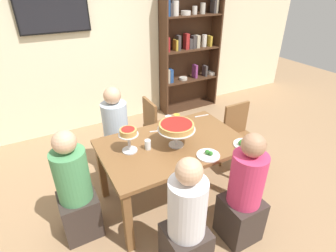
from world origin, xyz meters
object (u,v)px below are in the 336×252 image
dining_table (173,151)px  salad_plate_near_diner (246,144)px  cutlery_knife_near (158,131)px  chair_far_right (158,126)px  diner_far_left (117,138)px  salad_plate_far_diner (208,155)px  diner_near_right (244,197)px  deep_dish_pizza_stand (176,127)px  television (53,12)px  diner_head_west (76,193)px  cutlery_fork_near (202,116)px  beer_glass_amber_tall (177,120)px  water_glass_clear_far (168,121)px  diner_near_left (186,227)px  water_glass_clear_near (148,145)px  bookshelf (189,47)px  chair_head_east (240,135)px  personal_pizza_stand (128,135)px

dining_table → salad_plate_near_diner: salad_plate_near_diner is taller
cutlery_knife_near → dining_table: bearing=110.7°
chair_far_right → salad_plate_near_diner: chair_far_right is taller
diner_far_left → salad_plate_far_diner: 1.27m
diner_near_right → deep_dish_pizza_stand: bearing=23.5°
television → deep_dish_pizza_stand: size_ratio=2.50×
diner_head_west → cutlery_fork_near: (1.61, 0.34, 0.25)m
television → beer_glass_amber_tall: (0.86, -1.82, -1.00)m
diner_far_left → cutlery_fork_near: size_ratio=6.39×
salad_plate_far_diner → water_glass_clear_far: 0.70m
water_glass_clear_far → diner_near_right: bearing=-80.6°
salad_plate_far_diner → diner_near_right: bearing=-71.7°
diner_near_left → water_glass_clear_far: size_ratio=9.61×
dining_table → diner_far_left: (-0.36, 0.77, -0.15)m
diner_head_west → deep_dish_pizza_stand: diner_head_west is taller
diner_far_left → salad_plate_near_diner: diner_far_left is taller
diner_near_left → diner_near_right: bearing=-87.3°
chair_far_right → water_glass_clear_near: bearing=-32.4°
chair_far_right → diner_far_left: bearing=-87.4°
water_glass_clear_near → cutlery_fork_near: 0.93m
bookshelf → cutlery_knife_near: 2.31m
dining_table → water_glass_clear_near: water_glass_clear_near is taller
diner_near_right → chair_far_right: size_ratio=1.32×
chair_far_right → dining_table: bearing=-15.6°
diner_near_left → diner_far_left: size_ratio=1.00×
water_glass_clear_near → water_glass_clear_far: 0.51m
water_glass_clear_near → diner_near_right: bearing=-53.1°
diner_near_right → water_glass_clear_near: 1.01m
bookshelf → deep_dish_pizza_stand: (-1.44, -2.07, -0.20)m
dining_table → cutlery_fork_near: cutlery_fork_near is taller
diner_far_left → water_glass_clear_near: diner_far_left is taller
diner_head_west → diner_near_right: same height
diner_near_left → diner_far_left: same height
diner_near_left → water_glass_clear_near: (0.04, 0.80, 0.30)m
bookshelf → chair_head_east: bookshelf is taller
chair_far_right → cutlery_fork_near: chair_far_right is taller
chair_head_east → water_glass_clear_far: size_ratio=7.27×
salad_plate_near_diner → cutlery_knife_near: (-0.64, 0.68, -0.02)m
bookshelf → chair_far_right: (-1.23, -1.22, -0.66)m
personal_pizza_stand → water_glass_clear_near: (0.17, -0.05, -0.13)m
diner_far_left → water_glass_clear_far: diner_far_left is taller
diner_head_west → diner_near_left: bearing=-48.9°
bookshelf → salad_plate_near_diner: bookshelf is taller
dining_table → diner_near_left: (-0.31, -0.77, -0.15)m
salad_plate_far_diner → beer_glass_amber_tall: 0.64m
dining_table → cutlery_knife_near: (-0.03, 0.29, 0.10)m
salad_plate_near_diner → bookshelf: bearing=70.8°
diner_near_right → deep_dish_pizza_stand: 0.88m
diner_near_left → diner_head_west: same height
chair_far_right → water_glass_clear_near: (-0.49, -0.77, 0.30)m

